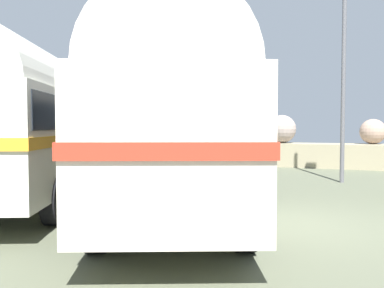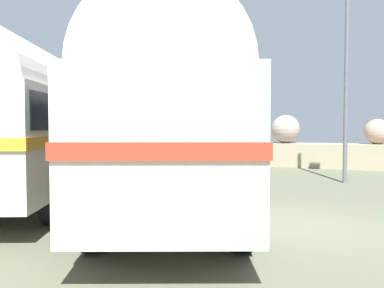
{
  "view_description": "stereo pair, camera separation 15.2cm",
  "coord_description": "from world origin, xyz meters",
  "views": [
    {
      "loc": [
        0.99,
        -7.66,
        1.9
      ],
      "look_at": [
        -2.26,
        1.0,
        1.49
      ],
      "focal_mm": 37.33,
      "sensor_mm": 36.0,
      "label": 1
    },
    {
      "loc": [
        1.13,
        -7.6,
        1.9
      ],
      "look_at": [
        -2.26,
        1.0,
        1.49
      ],
      "focal_mm": 37.33,
      "sensor_mm": 36.0,
      "label": 2
    }
  ],
  "objects": [
    {
      "name": "breakwater",
      "position": [
        -0.08,
        11.8,
        0.72
      ],
      "size": [
        31.36,
        2.12,
        2.44
      ],
      "color": "gray",
      "rests_on": "ground"
    },
    {
      "name": "vintage_coach",
      "position": [
        -2.35,
        0.19,
        2.05
      ],
      "size": [
        5.44,
        8.85,
        3.7
      ],
      "rotation": [
        0.0,
        0.0,
        0.38
      ],
      "color": "black",
      "rests_on": "ground"
    },
    {
      "name": "lamp_post",
      "position": [
        1.12,
        6.51,
        4.07
      ],
      "size": [
        1.06,
        0.51,
        7.3
      ],
      "color": "#5B5B60",
      "rests_on": "ground"
    },
    {
      "name": "second_coach",
      "position": [
        -6.18,
        0.44,
        2.05
      ],
      "size": [
        5.62,
        8.82,
        3.7
      ],
      "rotation": [
        0.0,
        0.0,
        0.41
      ],
      "color": "black",
      "rests_on": "ground"
    },
    {
      "name": "ground",
      "position": [
        0.0,
        0.0,
        0.01
      ],
      "size": [
        32.0,
        26.0,
        0.02
      ],
      "color": "#535845"
    }
  ]
}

